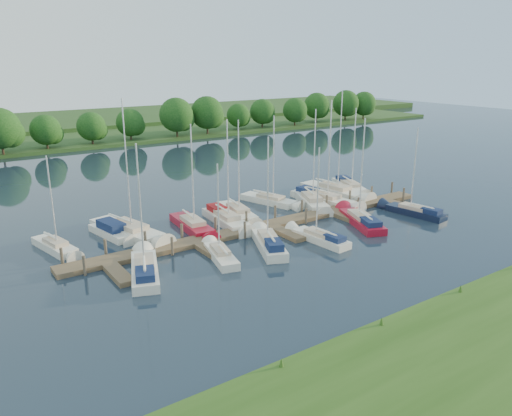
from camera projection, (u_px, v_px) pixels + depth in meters
ground at (324, 253)px, 42.11m from camera, size 260.00×260.00×0.00m
near_bank at (505, 333)px, 29.37m from camera, size 90.00×10.00×0.50m
dock at (273, 227)px, 47.83m from camera, size 40.00×6.00×0.40m
mooring_pilings at (266, 220)px, 48.61m from camera, size 38.24×2.84×2.00m
far_shore at (77, 137)px, 101.39m from camera, size 180.00×30.00×0.60m
distant_hill at (49, 122)px, 121.07m from camera, size 220.00×40.00×1.40m
treeline at (77, 127)px, 88.43m from camera, size 146.34×9.87×8.13m
sailboat_n_0 at (56, 248)px, 42.44m from camera, size 2.73×6.72×8.61m
motorboat at (113, 233)px, 45.83m from camera, size 2.80×6.46×1.76m
sailboat_n_2 at (130, 232)px, 46.17m from camera, size 4.52×10.35×12.96m
sailboat_n_3 at (193, 227)px, 47.61m from camera, size 2.49×8.25×10.53m
sailboat_n_4 at (227, 221)px, 49.30m from camera, size 2.57×8.43×10.78m
sailboat_n_5 at (238, 214)px, 51.59m from camera, size 3.02×8.19×10.41m
sailboat_n_6 at (272, 201)px, 56.14m from camera, size 3.85×8.08×10.21m
sailboat_n_7 at (312, 203)px, 55.43m from camera, size 4.67×8.50×11.10m
sailboat_n_8 at (324, 200)px, 56.56m from camera, size 3.28×9.48×11.89m
sailboat_n_9 at (336, 192)px, 59.86m from camera, size 3.38×10.06×12.66m
sailboat_n_10 at (350, 187)px, 62.22m from camera, size 4.35×8.20×10.42m
sailboat_s_0 at (145, 270)px, 37.84m from camera, size 4.20×8.05×10.38m
sailboat_s_1 at (220, 255)px, 40.83m from camera, size 2.70×6.39×8.22m
sailboat_s_2 at (269, 244)px, 42.99m from camera, size 4.25×7.60×10.07m
sailboat_s_3 at (319, 238)px, 44.61m from camera, size 2.15×6.91×8.81m
sailboat_s_4 at (361, 221)px, 49.38m from camera, size 4.52×8.34×10.70m
sailboat_s_5 at (414, 212)px, 52.17m from camera, size 2.62×7.44×9.41m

